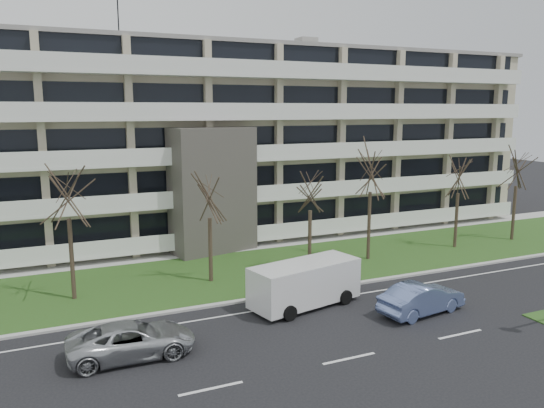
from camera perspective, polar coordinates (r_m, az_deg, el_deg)
name	(u,v)px	position (r m, az deg, el deg)	size (l,w,h in m)	color
ground	(349,359)	(23.25, 8.29, -16.13)	(160.00, 160.00, 0.00)	black
grass_verge	(240,272)	(34.14, -3.44, -7.29)	(90.00, 10.00, 0.06)	#314F1A
curb	(272,296)	(29.73, -0.02, -9.89)	(90.00, 0.35, 0.12)	#B2B2AD
sidewalk	(214,251)	(39.13, -6.26, -5.04)	(90.00, 2.00, 0.08)	#B2B2AD
lane_edge_line	(283,306)	(28.47, 1.22, -10.94)	(90.00, 0.12, 0.01)	white
apartment_building	(187,142)	(44.41, -9.14, 6.62)	(60.50, 15.10, 18.75)	tan
silver_pickup	(132,340)	(23.64, -14.84, -13.95)	(2.43, 5.27, 1.46)	#B5B8BD
blue_sedan	(422,298)	(28.36, 15.80, -9.75)	(1.67, 4.78, 1.57)	#7186C4
white_van	(306,280)	(28.21, 3.68, -8.16)	(6.37, 3.48, 2.34)	white
tree_2	(67,186)	(29.91, -21.21, 1.80)	(4.03, 4.03, 8.06)	#382B21
tree_3	(209,193)	(31.23, -6.77, 1.23)	(3.50, 3.50, 7.01)	#382B21
tree_4	(310,187)	(33.49, 4.16, 1.84)	(3.49, 3.49, 6.98)	#382B21
tree_5	(371,165)	(36.26, 10.60, 4.16)	(4.23, 4.23, 8.45)	#382B21
tree_6	(459,172)	(41.27, 19.49, 3.31)	(3.70, 3.70, 7.40)	#382B21
tree_7	(518,165)	(45.38, 24.92, 3.87)	(3.88, 3.88, 7.76)	#382B21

